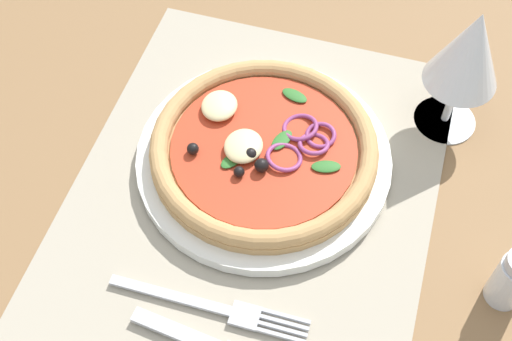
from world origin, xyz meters
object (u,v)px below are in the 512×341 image
plate (261,158)px  wine_glass (469,52)px  fork (219,309)px  pizza (260,147)px

plate → wine_glass: bearing=122.7°
plate → wine_glass: size_ratio=1.69×
fork → wine_glass: bearing=58.7°
fork → wine_glass: (-26.90, 15.85, 9.57)cm
pizza → wine_glass: wine_glass is taller
fork → plate: bearing=92.8°
plate → pizza: bearing=-131.4°
plate → fork: 16.11cm
plate → fork: size_ratio=1.39×
plate → pizza: 1.76cm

